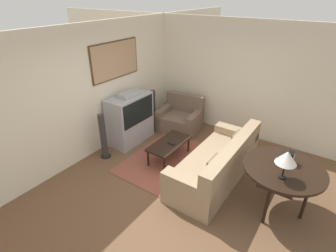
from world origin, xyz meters
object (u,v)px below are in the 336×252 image
at_px(couch, 217,165).
at_px(armchair, 180,119).
at_px(table_lamp, 287,158).
at_px(speaker_tower_right, 153,110).
at_px(speaker_tower_left, 103,138).
at_px(coffee_table, 169,144).
at_px(tv, 130,118).
at_px(console_table, 284,171).
at_px(mantel_clock, 290,158).

xyz_separation_m(couch, armchair, (1.31, 1.64, -0.03)).
height_order(couch, armchair, couch).
height_order(table_lamp, speaker_tower_right, table_lamp).
relative_size(couch, speaker_tower_right, 2.23).
bearing_deg(speaker_tower_left, couch, -73.29).
bearing_deg(coffee_table, tv, 83.74).
bearing_deg(couch, table_lamp, 70.70).
bearing_deg(console_table, mantel_clock, -8.41).
relative_size(coffee_table, speaker_tower_right, 1.01).
distance_m(armchair, mantel_clock, 3.15).
distance_m(mantel_clock, speaker_tower_left, 3.56).
relative_size(couch, coffee_table, 2.21).
distance_m(coffee_table, speaker_tower_right, 1.54).
bearing_deg(console_table, speaker_tower_right, 71.49).
bearing_deg(coffee_table, couch, -91.72).
bearing_deg(couch, armchair, -128.76).
relative_size(armchair, coffee_table, 1.09).
height_order(couch, table_lamp, table_lamp).
height_order(armchair, console_table, armchair).
distance_m(armchair, console_table, 3.17).
bearing_deg(speaker_tower_left, mantel_clock, -78.07).
xyz_separation_m(tv, speaker_tower_right, (0.85, -0.00, -0.10)).
distance_m(tv, console_table, 3.45).
xyz_separation_m(console_table, mantel_clock, (0.18, -0.03, 0.16)).
relative_size(armchair, console_table, 0.90).
distance_m(coffee_table, console_table, 2.29).
height_order(console_table, speaker_tower_left, speaker_tower_left).
bearing_deg(mantel_clock, coffee_table, 90.24).
xyz_separation_m(coffee_table, table_lamp, (-0.44, -2.27, 0.80)).
bearing_deg(mantel_clock, table_lamp, 179.86).
bearing_deg(table_lamp, console_table, 5.35).
height_order(table_lamp, mantel_clock, table_lamp).
bearing_deg(mantel_clock, speaker_tower_right, 74.32).
distance_m(couch, coffee_table, 1.11).
xyz_separation_m(mantel_clock, speaker_tower_right, (0.97, 3.45, -0.44)).
height_order(couch, console_table, couch).
bearing_deg(speaker_tower_right, coffee_table, -129.72).
bearing_deg(speaker_tower_left, speaker_tower_right, 0.00).
relative_size(coffee_table, console_table, 0.83).
height_order(table_lamp, speaker_tower_left, table_lamp).
bearing_deg(speaker_tower_left, coffee_table, -58.58).
distance_m(console_table, mantel_clock, 0.24).
height_order(armchair, speaker_tower_left, speaker_tower_left).
bearing_deg(console_table, tv, 85.04).
relative_size(coffee_table, speaker_tower_left, 1.01).
relative_size(tv, armchair, 1.11).
bearing_deg(table_lamp, coffee_table, 79.11).
bearing_deg(couch, tv, -94.22).
height_order(tv, coffee_table, tv).
xyz_separation_m(armchair, table_lamp, (-1.72, -2.81, 0.87)).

